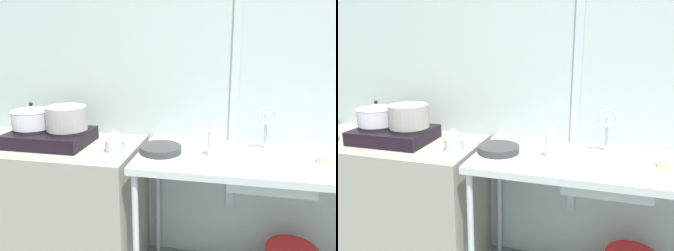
% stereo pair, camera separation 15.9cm
% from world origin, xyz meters
% --- Properties ---
extents(wall_back, '(4.80, 0.10, 2.49)m').
position_xyz_m(wall_back, '(0.00, 1.88, 1.25)').
color(wall_back, '#AABBB5').
rests_on(wall_back, ground).
extents(wall_metal_strip, '(0.05, 0.01, 1.99)m').
position_xyz_m(wall_metal_strip, '(-0.18, 1.82, 1.37)').
color(wall_metal_strip, '#B4BFC0').
extents(counter_concrete, '(1.21, 0.61, 0.86)m').
position_xyz_m(counter_concrete, '(-1.35, 1.52, 0.43)').
color(counter_concrete, gray).
rests_on(counter_concrete, ground).
extents(counter_sink, '(1.77, 0.61, 0.86)m').
position_xyz_m(counter_sink, '(0.17, 1.52, 0.80)').
color(counter_sink, '#B4BFC0').
rests_on(counter_sink, ground).
extents(stove, '(0.49, 0.36, 0.10)m').
position_xyz_m(stove, '(-1.30, 1.52, 0.90)').
color(stove, black).
rests_on(stove, counter_concrete).
extents(pot_on_left_burner, '(0.25, 0.25, 0.16)m').
position_xyz_m(pot_on_left_burner, '(-1.42, 1.52, 1.03)').
color(pot_on_left_burner, silver).
rests_on(pot_on_left_burner, stove).
extents(pot_on_right_burner, '(0.25, 0.25, 0.14)m').
position_xyz_m(pot_on_right_burner, '(-1.18, 1.52, 1.03)').
color(pot_on_right_burner, gray).
rests_on(pot_on_right_burner, stove).
extents(percolator, '(0.12, 0.12, 0.14)m').
position_xyz_m(percolator, '(-0.85, 1.47, 0.92)').
color(percolator, silver).
rests_on(percolator, counter_concrete).
extents(sink_basin, '(0.45, 0.37, 0.13)m').
position_xyz_m(sink_basin, '(0.03, 1.50, 0.79)').
color(sink_basin, '#B4BFC0').
rests_on(sink_basin, counter_sink).
extents(faucet, '(0.11, 0.07, 0.26)m').
position_xyz_m(faucet, '(0.02, 1.68, 1.04)').
color(faucet, '#B4BFC0').
rests_on(faucet, counter_sink).
extents(frying_pan, '(0.25, 0.25, 0.04)m').
position_xyz_m(frying_pan, '(-0.58, 1.50, 0.88)').
color(frying_pan, '#313534').
rests_on(frying_pan, counter_sink).
extents(small_bowl_on_drainboard, '(0.11, 0.11, 0.04)m').
position_xyz_m(small_bowl_on_drainboard, '(0.33, 1.52, 0.87)').
color(small_bowl_on_drainboard, beige).
rests_on(small_bowl_on_drainboard, counter_sink).
extents(bottle_by_sink, '(0.06, 0.06, 0.19)m').
position_xyz_m(bottle_by_sink, '(-0.28, 1.50, 0.94)').
color(bottle_by_sink, white).
rests_on(bottle_by_sink, counter_sink).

